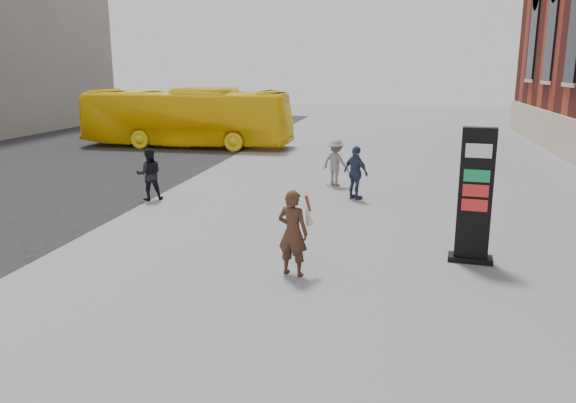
% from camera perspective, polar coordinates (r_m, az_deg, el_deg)
% --- Properties ---
extents(ground, '(100.00, 100.00, 0.00)m').
position_cam_1_polar(ground, '(11.74, -0.77, -5.96)').
color(ground, '#9E9EA3').
extents(info_pylon, '(0.93, 0.54, 2.76)m').
position_cam_1_polar(info_pylon, '(11.90, 18.47, 0.52)').
color(info_pylon, black).
rests_on(info_pylon, ground).
extents(woman, '(0.74, 0.70, 1.68)m').
position_cam_1_polar(woman, '(10.68, 0.51, -3.08)').
color(woman, '#372315').
rests_on(woman, ground).
extents(bus, '(10.50, 2.54, 2.92)m').
position_cam_1_polar(bus, '(28.68, -10.27, 8.39)').
color(bus, yellow).
rests_on(bus, road).
extents(pedestrian_a, '(0.95, 0.88, 1.57)m').
position_cam_1_polar(pedestrian_a, '(17.33, -13.92, 2.72)').
color(pedestrian_a, black).
rests_on(pedestrian_a, ground).
extents(pedestrian_b, '(1.17, 1.00, 1.56)m').
position_cam_1_polar(pedestrian_b, '(18.97, 4.88, 3.97)').
color(pedestrian_b, gray).
rests_on(pedestrian_b, ground).
extents(pedestrian_c, '(0.98, 0.92, 1.62)m').
position_cam_1_polar(pedestrian_c, '(17.02, 6.91, 2.91)').
color(pedestrian_c, '#323B5B').
rests_on(pedestrian_c, ground).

